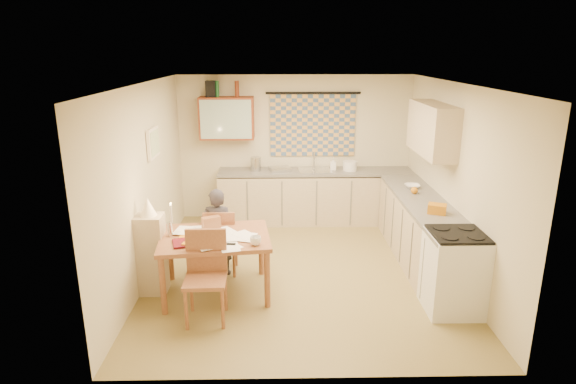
{
  "coord_description": "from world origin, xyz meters",
  "views": [
    {
      "loc": [
        -0.29,
        -6.0,
        2.9
      ],
      "look_at": [
        -0.16,
        0.2,
        1.06
      ],
      "focal_mm": 30.0,
      "sensor_mm": 36.0,
      "label": 1
    }
  ],
  "objects_px": {
    "dining_table": "(216,264)",
    "shelf_stand": "(152,254)",
    "person": "(218,232)",
    "counter_right": "(423,234)",
    "counter_back": "(315,197)",
    "stove": "(454,272)",
    "chair_far": "(222,253)"
  },
  "relations": [
    {
      "from": "counter_back",
      "to": "chair_far",
      "type": "relative_size",
      "value": 3.65
    },
    {
      "from": "person",
      "to": "shelf_stand",
      "type": "bearing_deg",
      "value": 36.88
    },
    {
      "from": "chair_far",
      "to": "shelf_stand",
      "type": "relative_size",
      "value": 0.9
    },
    {
      "from": "counter_back",
      "to": "dining_table",
      "type": "relative_size",
      "value": 2.35
    },
    {
      "from": "counter_right",
      "to": "shelf_stand",
      "type": "bearing_deg",
      "value": -168.59
    },
    {
      "from": "chair_far",
      "to": "stove",
      "type": "bearing_deg",
      "value": 159.08
    },
    {
      "from": "counter_back",
      "to": "shelf_stand",
      "type": "xyz_separation_m",
      "value": [
        -2.18,
        -2.51,
        0.05
      ]
    },
    {
      "from": "counter_right",
      "to": "dining_table",
      "type": "height_order",
      "value": "counter_right"
    },
    {
      "from": "stove",
      "to": "dining_table",
      "type": "bearing_deg",
      "value": 170.46
    },
    {
      "from": "chair_far",
      "to": "shelf_stand",
      "type": "bearing_deg",
      "value": 34.39
    },
    {
      "from": "dining_table",
      "to": "person",
      "type": "xyz_separation_m",
      "value": [
        -0.03,
        0.53,
        0.22
      ]
    },
    {
      "from": "dining_table",
      "to": "shelf_stand",
      "type": "xyz_separation_m",
      "value": [
        -0.78,
        0.03,
        0.12
      ]
    },
    {
      "from": "counter_right",
      "to": "stove",
      "type": "height_order",
      "value": "stove"
    },
    {
      "from": "dining_table",
      "to": "shelf_stand",
      "type": "bearing_deg",
      "value": 171.01
    },
    {
      "from": "counter_right",
      "to": "dining_table",
      "type": "relative_size",
      "value": 2.1
    },
    {
      "from": "counter_right",
      "to": "dining_table",
      "type": "distance_m",
      "value": 2.86
    },
    {
      "from": "counter_back",
      "to": "person",
      "type": "xyz_separation_m",
      "value": [
        -1.44,
        -2.01,
        0.14
      ]
    },
    {
      "from": "person",
      "to": "shelf_stand",
      "type": "height_order",
      "value": "person"
    },
    {
      "from": "counter_back",
      "to": "stove",
      "type": "xyz_separation_m",
      "value": [
        1.36,
        -3.01,
        0.02
      ]
    },
    {
      "from": "counter_back",
      "to": "counter_right",
      "type": "height_order",
      "value": "same"
    },
    {
      "from": "counter_right",
      "to": "person",
      "type": "bearing_deg",
      "value": -175.61
    },
    {
      "from": "shelf_stand",
      "to": "stove",
      "type": "bearing_deg",
      "value": -7.98
    },
    {
      "from": "counter_back",
      "to": "dining_table",
      "type": "distance_m",
      "value": 2.91
    },
    {
      "from": "chair_far",
      "to": "dining_table",
      "type": "bearing_deg",
      "value": 89.37
    },
    {
      "from": "person",
      "to": "dining_table",
      "type": "bearing_deg",
      "value": 96.54
    },
    {
      "from": "counter_right",
      "to": "stove",
      "type": "distance_m",
      "value": 1.21
    },
    {
      "from": "counter_back",
      "to": "stove",
      "type": "height_order",
      "value": "stove"
    },
    {
      "from": "shelf_stand",
      "to": "person",
      "type": "bearing_deg",
      "value": 33.85
    },
    {
      "from": "counter_right",
      "to": "chair_far",
      "type": "xyz_separation_m",
      "value": [
        -2.76,
        -0.17,
        -0.17
      ]
    },
    {
      "from": "counter_back",
      "to": "dining_table",
      "type": "xyz_separation_m",
      "value": [
        -1.4,
        -2.54,
        -0.07
      ]
    },
    {
      "from": "stove",
      "to": "shelf_stand",
      "type": "bearing_deg",
      "value": 172.02
    },
    {
      "from": "stove",
      "to": "chair_far",
      "type": "bearing_deg",
      "value": 159.39
    }
  ]
}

